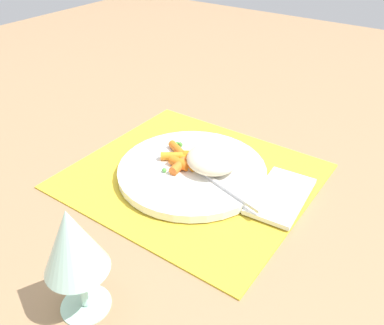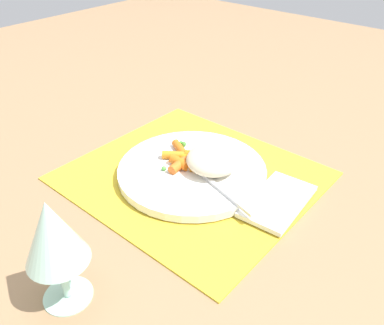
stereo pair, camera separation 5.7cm
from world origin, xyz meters
name	(u,v)px [view 2 (the right image)]	position (x,y,z in m)	size (l,w,h in m)	color
ground_plane	(192,177)	(0.00, 0.00, 0.00)	(2.40, 2.40, 0.00)	#997551
placemat	(192,175)	(0.00, 0.00, 0.00)	(0.41, 0.37, 0.01)	gold
plate	(192,171)	(0.00, 0.00, 0.01)	(0.26, 0.26, 0.01)	white
rice_mound	(213,160)	(-0.03, -0.02, 0.04)	(0.09, 0.09, 0.04)	beige
carrot_portion	(184,159)	(0.02, 0.00, 0.03)	(0.10, 0.08, 0.02)	orange
pea_scatter	(181,154)	(0.04, -0.01, 0.02)	(0.07, 0.09, 0.01)	#55B32E
fork	(205,177)	(-0.04, 0.01, 0.02)	(0.20, 0.06, 0.01)	silver
wine_glass	(53,235)	(-0.05, 0.30, 0.11)	(0.08, 0.08, 0.15)	#B2E0CC
napkin	(278,201)	(-0.16, -0.03, 0.01)	(0.08, 0.14, 0.01)	white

